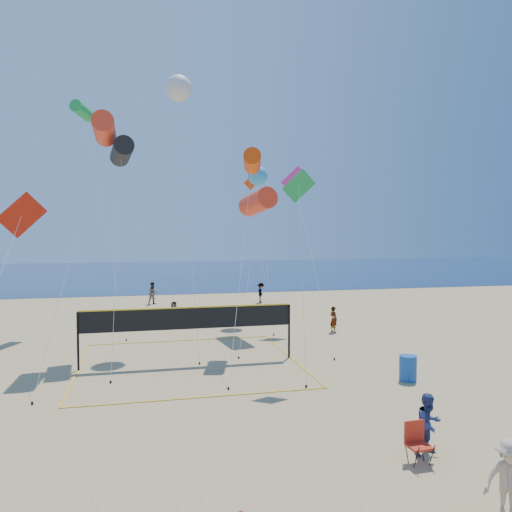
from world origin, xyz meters
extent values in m
plane|color=tan|center=(0.00, 0.00, 0.00)|extent=(120.00, 120.00, 0.00)
cube|color=navy|center=(0.00, 62.00, 0.01)|extent=(140.00, 50.00, 0.03)
imported|color=navy|center=(5.18, 1.63, 0.84)|extent=(0.95, 0.82, 1.67)
imported|color=tan|center=(5.15, -1.52, 0.86)|extent=(1.24, 0.89, 1.73)
imported|color=gray|center=(-0.64, 22.25, 0.73)|extent=(1.25, 1.28, 1.46)
imported|color=gray|center=(8.56, 17.49, 0.77)|extent=(0.53, 0.65, 1.55)
imported|color=gray|center=(-1.87, 31.21, 0.91)|extent=(1.03, 0.90, 1.82)
imported|color=gray|center=(7.03, 30.31, 0.83)|extent=(0.93, 1.21, 1.65)
cube|color=red|center=(4.62, 1.14, 0.48)|extent=(0.62, 0.57, 0.06)
cube|color=red|center=(4.60, 1.38, 0.79)|extent=(0.58, 0.09, 0.58)
cylinder|color=black|center=(4.40, 0.92, 0.26)|extent=(0.04, 0.29, 0.75)
cylinder|color=black|center=(4.37, 1.34, 0.26)|extent=(0.04, 0.29, 0.75)
cylinder|color=black|center=(4.86, 0.95, 0.26)|extent=(0.04, 0.29, 0.75)
cylinder|color=black|center=(4.83, 1.37, 0.26)|extent=(0.04, 0.29, 0.75)
cylinder|color=#184A9E|center=(8.01, 7.79, 0.52)|extent=(0.74, 0.74, 1.03)
cylinder|color=black|center=(-5.26, 12.23, 1.28)|extent=(0.10, 0.10, 2.55)
cylinder|color=black|center=(4.32, 12.36, 1.28)|extent=(0.10, 0.10, 2.55)
cube|color=black|center=(-0.47, 12.29, 2.07)|extent=(9.57, 0.15, 0.96)
cube|color=yellow|center=(-0.47, 12.29, 2.58)|extent=(9.57, 0.16, 0.06)
cube|color=yellow|center=(-0.41, 7.51, 0.01)|extent=(9.77, 0.18, 0.02)
cube|color=yellow|center=(-0.54, 17.08, 0.01)|extent=(9.77, 0.18, 0.02)
cylinder|color=red|center=(-4.25, 15.19, 11.03)|extent=(1.09, 2.53, 1.38)
cylinder|color=silver|center=(-5.26, 11.62, 5.54)|extent=(2.02, 7.17, 10.98)
cylinder|color=black|center=(-6.26, 8.04, 0.05)|extent=(0.08, 0.08, 0.10)
cylinder|color=black|center=(-3.47, 15.88, 10.07)|extent=(1.34, 2.49, 1.30)
cylinder|color=silver|center=(-3.61, 12.94, 5.06)|extent=(0.29, 5.89, 10.03)
cylinder|color=black|center=(-3.75, 10.00, 0.05)|extent=(0.08, 0.08, 0.10)
cylinder|color=#E43E06|center=(3.11, 15.18, 9.68)|extent=(1.32, 2.27, 1.16)
cylinder|color=silver|center=(1.91, 11.70, 4.87)|extent=(2.42, 6.99, 9.64)
cylinder|color=black|center=(0.71, 8.21, 0.05)|extent=(0.08, 0.08, 0.10)
cube|color=red|center=(-7.14, 11.10, 6.71)|extent=(1.87, 0.41, 1.88)
cube|color=green|center=(4.00, 9.87, 7.96)|extent=(1.47, 0.23, 1.46)
cylinder|color=silver|center=(3.85, 8.84, 4.01)|extent=(0.32, 2.07, 7.92)
cylinder|color=black|center=(3.70, 7.81, 0.05)|extent=(0.08, 0.08, 0.10)
cube|color=#C0309D|center=(6.84, 19.92, 9.23)|extent=(1.85, 0.26, 1.83)
cylinder|color=silver|center=(6.55, 15.68, 4.64)|extent=(0.58, 8.49, 9.19)
cylinder|color=black|center=(6.27, 11.45, 0.05)|extent=(0.08, 0.08, 0.10)
sphere|color=silver|center=(-0.48, 18.10, 14.00)|extent=(1.75, 1.75, 1.47)
cylinder|color=silver|center=(-0.24, 15.07, 7.03)|extent=(0.50, 6.08, 13.96)
cylinder|color=black|center=(0.00, 12.04, 0.05)|extent=(0.08, 0.08, 0.10)
sphere|color=#2C9ADD|center=(5.15, 23.13, 9.82)|extent=(1.60, 1.60, 1.34)
cylinder|color=silver|center=(5.00, 20.24, 4.93)|extent=(0.33, 5.80, 9.77)
cylinder|color=black|center=(4.84, 17.34, 0.05)|extent=(0.08, 0.08, 0.10)
cylinder|color=green|center=(-6.20, 23.15, 13.64)|extent=(1.39, 2.05, 1.04)
cylinder|color=silver|center=(-4.83, 20.43, 6.84)|extent=(2.76, 5.45, 13.59)
cylinder|color=black|center=(-3.46, 17.71, 0.05)|extent=(0.08, 0.08, 0.10)
cube|color=#E43E06|center=(5.51, 26.62, 9.75)|extent=(1.33, 0.18, 1.32)
cylinder|color=silver|center=(5.61, 24.20, 4.90)|extent=(0.21, 4.85, 9.71)
cylinder|color=black|center=(5.71, 21.78, 0.05)|extent=(0.08, 0.08, 0.10)
cylinder|color=red|center=(4.27, 19.12, 7.79)|extent=(1.90, 3.28, 1.68)
cylinder|color=silver|center=(3.10, 15.89, 3.92)|extent=(2.36, 6.49, 7.75)
cylinder|color=black|center=(1.93, 12.65, 0.05)|extent=(0.08, 0.08, 0.10)
camera|label=1|loc=(-2.24, -10.36, 6.11)|focal=35.00mm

